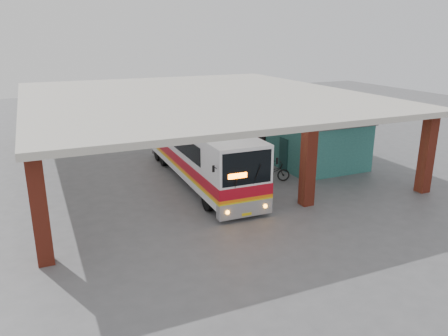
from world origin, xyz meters
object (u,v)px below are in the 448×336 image
motorcycle (272,172)px  pedestrian (303,174)px  coach_bus (199,150)px  red_chair (259,153)px

motorcycle → pedestrian: bearing=-132.5°
motorcycle → pedestrian: 2.11m
coach_bus → motorcycle: (3.84, -1.83, -1.32)m
motorcycle → red_chair: size_ratio=2.72×
coach_bus → pedestrian: size_ratio=7.51×
red_chair → motorcycle: bearing=-114.2°
red_chair → coach_bus: bearing=-157.8°
pedestrian → red_chair: size_ratio=2.20×
pedestrian → coach_bus: bearing=-54.6°
coach_bus → pedestrian: coach_bus is taller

